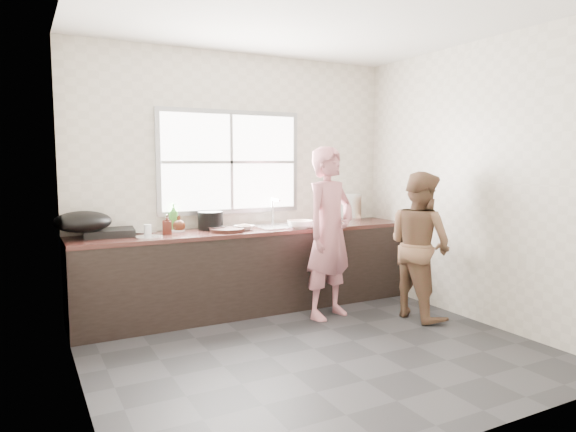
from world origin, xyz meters
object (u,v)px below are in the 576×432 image
cutting_board (227,230)px  black_pot (211,221)px  bowl_mince (244,228)px  burner (109,232)px  dish_rack (341,207)px  bottle_green (174,217)px  bowl_crabs (300,225)px  bowl_held (309,225)px  bottle_brown_tall (167,225)px  wok (83,222)px  glass_jar (148,230)px  woman (330,238)px  pot_lid_left (149,237)px  plate_food (174,230)px  bottle_brown_short (179,224)px  person_side (420,245)px  pot_lid_right (145,232)px

cutting_board → black_pot: (-0.10, 0.22, 0.08)m
cutting_board → bowl_mince: 0.20m
burner → dish_rack: size_ratio=1.04×
bottle_green → dish_rack: bearing=0.0°
bowl_crabs → dish_rack: size_ratio=0.50×
burner → dish_rack: 2.65m
cutting_board → bowl_held: bowl_held is taller
black_pot → bottle_brown_tall: bearing=-168.0°
bowl_held → wok: (-2.20, 0.30, 0.12)m
glass_jar → wok: wok is taller
woman → pot_lid_left: size_ratio=6.18×
plate_food → bottle_brown_short: bottle_brown_short is taller
burner → bottle_brown_short: bearing=-2.3°
bottle_green → wok: (-0.87, -0.14, 0.02)m
person_side → bottle_brown_short: size_ratio=9.80×
bowl_mince → bowl_held: size_ratio=0.92×
burner → bowl_mince: bearing=-9.9°
person_side → wok: (-3.01, 1.10, 0.29)m
bottle_green → pot_lid_right: (-0.29, 0.00, -0.13)m
woman → black_pot: size_ratio=6.19×
wok → plate_food: bearing=7.0°
glass_jar → bottle_green: bearing=28.6°
cutting_board → bottle_green: 0.56m
person_side → bowl_mince: person_side is taller
bottle_green → pot_lid_left: (-0.33, -0.36, -0.13)m
black_pot → pot_lid_right: 0.65m
cutting_board → bowl_mince: bearing=11.5°
bowl_held → bottle_green: bottle_green is taller
pot_lid_right → bowl_held: bearing=-15.3°
wok → pot_lid_right: size_ratio=2.20×
black_pot → bottle_brown_tall: size_ratio=1.47×
person_side → bowl_crabs: 1.23m
bottle_green → bottle_brown_short: size_ratio=1.88×
bowl_crabs → bowl_held: 0.10m
bottle_brown_short → pot_lid_left: size_ratio=0.58×
bottle_brown_tall → bowl_held: bearing=-9.7°
bowl_crabs → bowl_held: (0.10, 0.00, -0.00)m
woman → person_side: bearing=-46.4°
woman → person_side: (0.79, -0.43, -0.07)m
bowl_crabs → wok: bearing=171.9°
wok → dish_rack: (2.89, 0.14, 0.01)m
cutting_board → bowl_held: size_ratio=1.69×
glass_jar → pot_lid_right: size_ratio=0.43×
cutting_board → bottle_brown_short: 0.49m
bowl_mince → bowl_crabs: (0.56, -0.17, 0.01)m
woman → bowl_mince: (-0.69, 0.54, 0.09)m
bowl_held → black_pot: 1.03m
plate_food → pot_lid_right: (-0.27, 0.04, -0.00)m
pot_lid_right → bottle_brown_short: bearing=-13.4°
glass_jar → pot_lid_left: 0.20m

